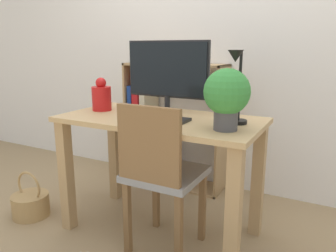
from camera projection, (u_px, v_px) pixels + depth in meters
name	position (u px, v px, depth m)	size (l,w,h in m)	color
ground_plane	(161.00, 230.00, 2.14)	(10.00, 10.00, 0.00)	#997F5B
wall_back	(215.00, 29.00, 2.60)	(8.00, 0.05, 2.60)	white
desk	(160.00, 143.00, 2.00)	(1.21, 0.62, 0.75)	tan
monitor	(167.00, 72.00, 2.03)	(0.55, 0.18, 0.45)	#232326
keyboard	(154.00, 118.00, 1.91)	(0.41, 0.14, 0.02)	black
vase	(102.00, 97.00, 2.16)	(0.13, 0.13, 0.22)	red
desk_lamp	(237.00, 80.00, 1.70)	(0.10, 0.19, 0.40)	black
potted_plant	(227.00, 95.00, 1.62)	(0.23, 0.23, 0.31)	#4C4C51
chair	(161.00, 172.00, 1.80)	(0.40, 0.40, 0.88)	gray
bookshelf	(159.00, 132.00, 2.85)	(0.85, 0.28, 1.03)	tan
basket	(31.00, 204.00, 2.30)	(0.25, 0.25, 0.33)	tan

